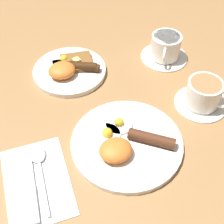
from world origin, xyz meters
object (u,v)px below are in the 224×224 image
at_px(breakfast_plate_far, 70,69).
at_px(teacup_near, 203,95).
at_px(breakfast_plate_near, 126,143).
at_px(knife, 32,186).
at_px(spoon, 39,160).
at_px(teacup_far, 165,48).

bearing_deg(breakfast_plate_far, teacup_near, -38.92).
distance_m(breakfast_plate_near, knife, 0.24).
bearing_deg(breakfast_plate_near, teacup_near, 14.17).
bearing_deg(knife, breakfast_plate_near, -77.09).
xyz_separation_m(teacup_near, spoon, (-0.45, -0.04, -0.03)).
bearing_deg(teacup_far, teacup_near, -88.77).
bearing_deg(spoon, knife, 158.44).
relative_size(teacup_far, spoon, 0.78).
relative_size(breakfast_plate_near, teacup_far, 1.85).
xyz_separation_m(breakfast_plate_far, teacup_near, (0.31, -0.25, 0.02)).
relative_size(breakfast_plate_far, knife, 1.10).
distance_m(teacup_near, knife, 0.49).
height_order(breakfast_plate_near, teacup_near, teacup_near).
relative_size(breakfast_plate_near, breakfast_plate_far, 1.25).
bearing_deg(teacup_far, breakfast_plate_near, -130.59).
xyz_separation_m(knife, spoon, (0.03, 0.06, 0.00)).
height_order(breakfast_plate_near, breakfast_plate_far, same).
bearing_deg(breakfast_plate_near, spoon, 173.39).
relative_size(breakfast_plate_far, spoon, 1.16).
bearing_deg(teacup_far, spoon, -150.32).
height_order(teacup_near, teacup_far, teacup_far).
bearing_deg(spoon, breakfast_plate_near, -94.15).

